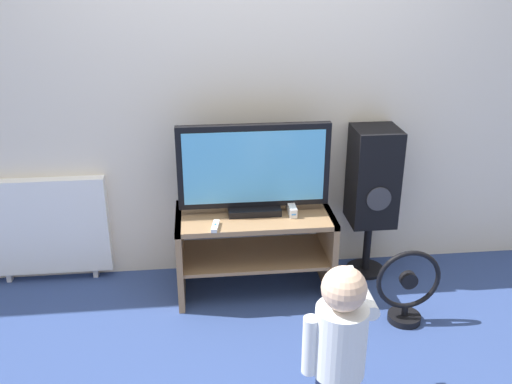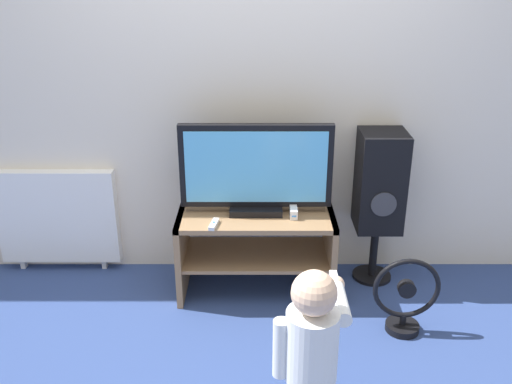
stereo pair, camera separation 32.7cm
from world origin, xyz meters
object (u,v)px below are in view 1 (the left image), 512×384
at_px(game_console, 292,209).
at_px(remote_primary, 215,226).
at_px(speaker_tower, 373,180).
at_px(television, 254,170).
at_px(radiator, 46,227).
at_px(child, 340,341).
at_px(floor_fan, 407,290).

relative_size(game_console, remote_primary, 1.25).
xyz_separation_m(game_console, speaker_tower, (0.54, 0.15, 0.10)).
relative_size(television, radiator, 1.15).
bearing_deg(game_console, child, -89.74).
height_order(game_console, child, child).
relative_size(child, floor_fan, 1.85).
bearing_deg(speaker_tower, child, -111.57).
distance_m(child, floor_fan, 1.02).
bearing_deg(floor_fan, child, -127.60).
height_order(television, remote_primary, television).
xyz_separation_m(remote_primary, child, (0.47, -1.04, -0.03)).
distance_m(game_console, radiator, 1.55).
distance_m(game_console, child, 1.20).
height_order(game_console, radiator, radiator).
height_order(child, radiator, child).
distance_m(speaker_tower, radiator, 2.08).
distance_m(child, radiator, 2.12).
xyz_separation_m(child, speaker_tower, (0.53, 1.35, 0.15)).
distance_m(television, remote_primary, 0.40).
relative_size(game_console, floor_fan, 0.36).
distance_m(floor_fan, radiator, 2.24).
height_order(game_console, remote_primary, game_console).
bearing_deg(game_console, speaker_tower, 15.68).
bearing_deg(radiator, child, -43.94).
distance_m(television, game_console, 0.33).
relative_size(television, child, 1.06).
distance_m(child, speaker_tower, 1.46).
xyz_separation_m(remote_primary, radiator, (-1.05, 0.43, -0.16)).
relative_size(television, game_console, 5.37).
xyz_separation_m(remote_primary, speaker_tower, (1.00, 0.30, 0.12)).
bearing_deg(game_console, floor_fan, -34.76).
relative_size(remote_primary, radiator, 0.17).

